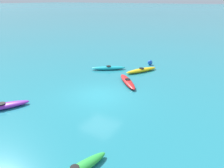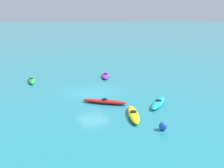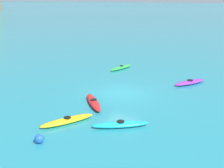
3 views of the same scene
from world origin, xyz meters
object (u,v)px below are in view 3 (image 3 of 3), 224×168
kayak_green (121,68)px  kayak_red (94,102)px  kayak_yellow (67,120)px  buoy_blue (39,139)px  kayak_cyan (121,124)px  kayak_purple (190,82)px

kayak_green → kayak_red: (-9.71, -2.88, 0.00)m
kayak_green → kayak_yellow: bearing=-166.3°
kayak_red → buoy_blue: size_ratio=6.13×
kayak_yellow → kayak_red: bearing=5.1°
kayak_yellow → kayak_red: 3.31m
kayak_cyan → kayak_green: same height
kayak_purple → kayak_yellow: same height
kayak_yellow → kayak_red: size_ratio=1.10×
kayak_cyan → kayak_red: size_ratio=1.01×
kayak_cyan → kayak_yellow: bearing=109.1°
kayak_yellow → buoy_blue: (-2.60, -0.24, 0.08)m
kayak_purple → kayak_green: (1.84, 7.40, -0.00)m
kayak_red → buoy_blue: 5.91m
kayak_red → buoy_blue: (-5.89, -0.53, 0.08)m
kayak_yellow → kayak_red: same height
kayak_purple → buoy_blue: bearing=163.8°
kayak_yellow → buoy_blue: bearing=-174.8°
kayak_red → kayak_purple: bearing=-29.8°
buoy_blue → kayak_purple: bearing=-16.2°
kayak_purple → kayak_yellow: (-11.17, 4.23, -0.00)m
kayak_red → kayak_green: bearing=16.5°
kayak_purple → kayak_red: same height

